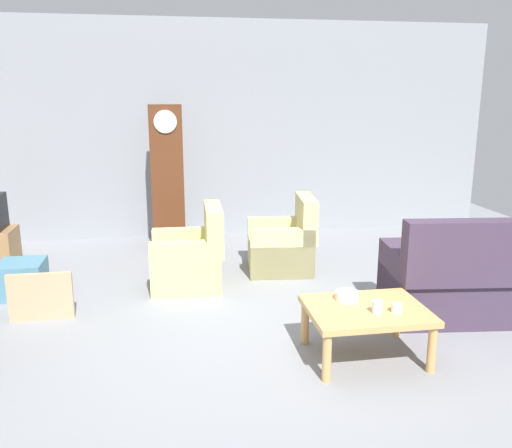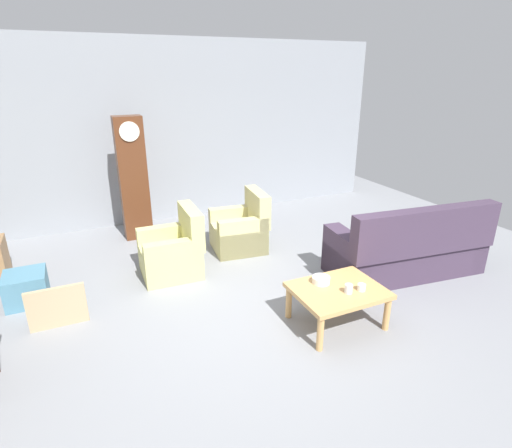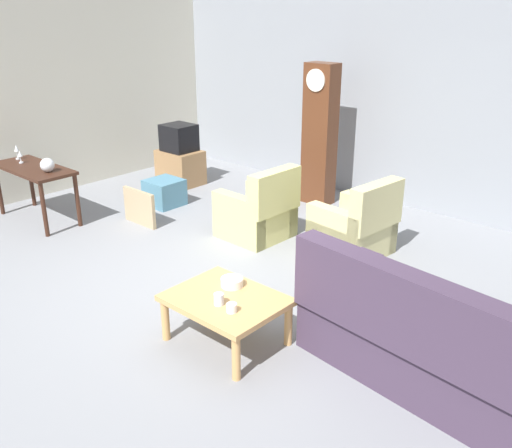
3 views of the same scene
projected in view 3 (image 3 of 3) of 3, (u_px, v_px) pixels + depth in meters
ground_plane at (222, 286)px, 5.83m from camera, size 10.40×10.40×0.00m
garage_door_wall at (403, 92)px, 7.73m from camera, size 8.40×0.16×3.20m
pegboard_wall_left at (36, 99)px, 8.16m from camera, size 0.12×6.40×2.88m
couch_floral at (430, 346)px, 4.19m from camera, size 2.18×1.11×1.04m
armchair_olive_near at (258, 214)px, 6.94m from camera, size 0.81×0.78×0.92m
armchair_olive_far at (355, 229)px, 6.49m from camera, size 0.87×0.84×0.92m
coffee_table_wood at (226, 304)px, 4.74m from camera, size 0.96×0.76×0.44m
console_table_dark at (34, 175)px, 7.37m from camera, size 1.30×0.56×0.74m
grandfather_clock at (320, 135)px, 7.91m from camera, size 0.44×0.30×2.00m
tv_stand_cabinet at (180, 167)px, 9.02m from camera, size 0.68×0.52×0.55m
tv_crt at (179, 138)px, 8.84m from camera, size 0.48×0.44×0.42m
framed_picture_leaning at (139, 207)px, 7.37m from camera, size 0.60×0.05×0.47m
storage_box_blue at (164, 192)px, 8.09m from camera, size 0.47×0.47×0.38m
glass_dome_cloche at (47, 165)px, 7.08m from camera, size 0.18×0.18×0.18m
cup_white_porcelain at (232, 308)px, 4.48m from camera, size 0.09×0.09×0.07m
cup_blue_rimmed at (219, 299)px, 4.59m from camera, size 0.08×0.08×0.10m
bowl_white_stacked at (232, 282)px, 4.89m from camera, size 0.20×0.20×0.07m
wine_glass_tall at (17, 150)px, 7.63m from camera, size 0.06×0.06×0.21m
wine_glass_mid at (20, 155)px, 7.46m from camera, size 0.06×0.06×0.17m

